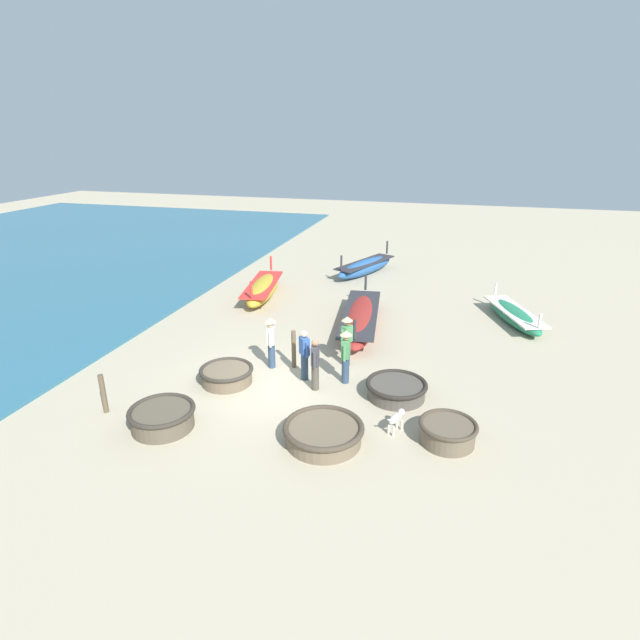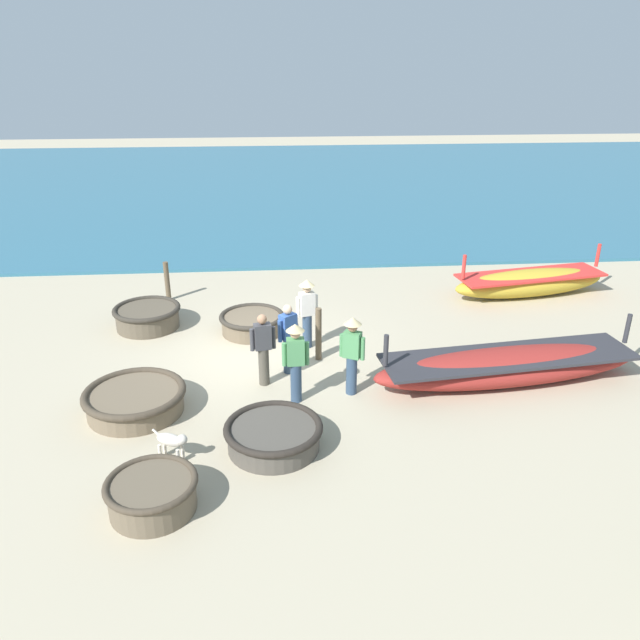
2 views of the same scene
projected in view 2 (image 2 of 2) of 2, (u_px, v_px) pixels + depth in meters
ground_plane at (263, 356)px, 14.23m from camera, size 80.00×80.00×0.00m
sea at (341, 183)px, 32.92m from camera, size 28.00×52.00×0.10m
coracle_front_right at (274, 435)px, 10.86m from camera, size 1.74×1.74×0.47m
coracle_front_left at (147, 316)px, 15.63m from camera, size 1.67×1.67×0.56m
coracle_far_left at (152, 493)px, 9.37m from camera, size 1.41×1.41×0.54m
coracle_nearest at (252, 322)px, 15.36m from camera, size 1.60×1.60×0.49m
coracle_tilted at (135, 400)px, 11.95m from camera, size 1.96×1.96×0.49m
long_boat_red_hull at (508, 366)px, 12.98m from camera, size 1.89×5.90×1.33m
long_boat_ochre_hull at (530, 282)px, 17.66m from camera, size 1.87×4.70×1.36m
fisherman_with_hat at (296, 358)px, 12.05m from camera, size 0.36×0.53×1.67m
fisherman_by_coracle at (263, 348)px, 12.74m from camera, size 0.28×0.52×1.57m
fisherman_crouching at (352, 351)px, 12.34m from camera, size 0.36×0.48×1.67m
fisherman_hauling at (307, 309)px, 14.33m from camera, size 0.36×0.51×1.67m
fisherman_standing_left at (288, 337)px, 13.21m from camera, size 0.39×0.43×1.57m
dog at (172, 441)px, 10.49m from camera, size 0.41×0.63×0.55m
mooring_post_mid_beach at (167, 281)px, 17.27m from camera, size 0.14×0.14×1.10m
mooring_post_shoreline at (318, 334)px, 13.87m from camera, size 0.14×0.14×1.24m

